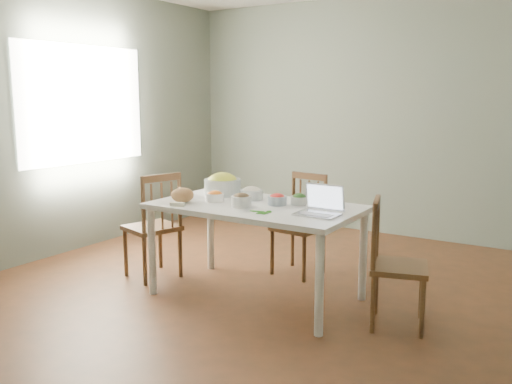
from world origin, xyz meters
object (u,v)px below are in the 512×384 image
Objects in this scene: dining_table at (256,251)px; chair_right at (399,264)px; bowl_squash at (222,184)px; chair_far at (298,225)px; bread_boule at (182,195)px; chair_left at (152,225)px; laptop at (317,201)px.

dining_table is 1.14m from chair_right.
dining_table is 5.13× the size of bowl_squash.
dining_table is 1.79× the size of chair_right.
bowl_squash is at bearing 155.13° from dining_table.
bowl_squash reaches higher than chair_right.
chair_far is 1.14m from bread_boule.
chair_left is 2.18m from chair_right.
chair_right is (1.13, 0.05, 0.07)m from dining_table.
chair_right is (2.18, 0.12, -0.02)m from chair_left.
bowl_squash is 1.03× the size of laptop.
laptop is (0.57, -0.09, 0.48)m from dining_table.
laptop reaches higher than chair_far.
laptop reaches higher than chair_left.
bowl_squash reaches higher than dining_table.
laptop is at bearing 105.65° from chair_left.
dining_table is 0.74m from bread_boule.
chair_far is at bearing 58.86° from bread_boule.
chair_left is at bearing -138.59° from chair_far.
chair_far is at bearing 125.53° from laptop.
bowl_squash is (0.56, 0.29, 0.37)m from chair_left.
chair_right is 0.71m from laptop.
chair_left reaches higher than chair_right.
chair_left reaches higher than bread_boule.
dining_table is at bearing 76.10° from chair_right.
laptop is (1.61, -0.03, 0.39)m from chair_left.
dining_table is 1.05m from chair_left.
bowl_squash is at bearing 163.21° from laptop.
chair_left is at bearing 178.84° from laptop.
dining_table is 1.78× the size of chair_far.
chair_left is at bearing 161.19° from bread_boule.
chair_far is at bearing 142.31° from chair_left.
laptop reaches higher than bowl_squash.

